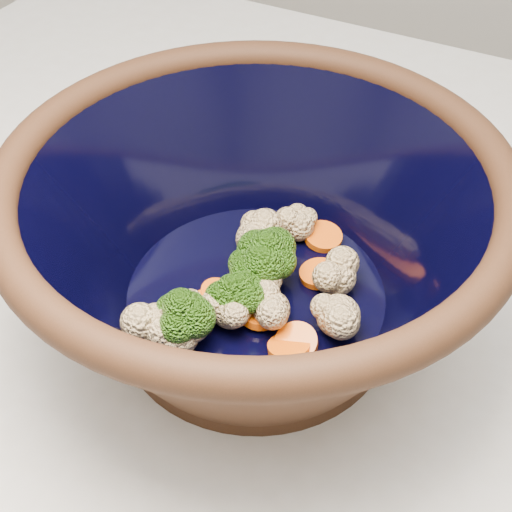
# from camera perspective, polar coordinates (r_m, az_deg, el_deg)

# --- Properties ---
(mixing_bowl) EXTENTS (0.46, 0.46, 0.16)m
(mixing_bowl) POSITION_cam_1_polar(r_m,az_deg,el_deg) (0.53, 0.00, 1.23)
(mixing_bowl) COLOR black
(mixing_bowl) RESTS_ON counter
(vegetable_pile) EXTENTS (0.15, 0.19, 0.06)m
(vegetable_pile) POSITION_cam_1_polar(r_m,az_deg,el_deg) (0.54, -0.92, -2.51)
(vegetable_pile) COLOR #608442
(vegetable_pile) RESTS_ON mixing_bowl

